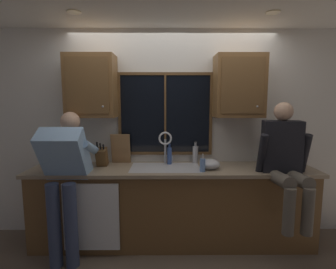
# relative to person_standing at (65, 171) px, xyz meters

# --- Properties ---
(back_wall) EXTENTS (5.62, 0.12, 2.55)m
(back_wall) POSITION_rel_person_standing_xyz_m (1.12, 0.68, 0.31)
(back_wall) COLOR silver
(back_wall) RESTS_ON floor
(ceiling_downlight_left) EXTENTS (0.14, 0.14, 0.01)m
(ceiling_downlight_left) POSITION_rel_person_standing_xyz_m (0.16, 0.02, 1.58)
(ceiling_downlight_left) COLOR #FFEAB2
(ceiling_downlight_right) EXTENTS (0.14, 0.14, 0.01)m
(ceiling_downlight_right) POSITION_rel_person_standing_xyz_m (2.09, 0.02, 1.58)
(ceiling_downlight_right) COLOR #FFEAB2
(window_glass) EXTENTS (1.10, 0.02, 0.95)m
(window_glass) POSITION_rel_person_standing_xyz_m (1.04, 0.61, 0.56)
(window_glass) COLOR black
(window_frame_top) EXTENTS (1.17, 0.02, 0.04)m
(window_frame_top) POSITION_rel_person_standing_xyz_m (1.04, 0.60, 1.05)
(window_frame_top) COLOR brown
(window_frame_bottom) EXTENTS (1.17, 0.02, 0.04)m
(window_frame_bottom) POSITION_rel_person_standing_xyz_m (1.04, 0.60, 0.07)
(window_frame_bottom) COLOR brown
(window_frame_left) EXTENTS (0.03, 0.02, 0.95)m
(window_frame_left) POSITION_rel_person_standing_xyz_m (0.47, 0.60, 0.56)
(window_frame_left) COLOR brown
(window_frame_right) EXTENTS (0.04, 0.02, 0.95)m
(window_frame_right) POSITION_rel_person_standing_xyz_m (1.60, 0.60, 0.56)
(window_frame_right) COLOR brown
(window_mullion_center) EXTENTS (0.02, 0.02, 0.95)m
(window_mullion_center) POSITION_rel_person_standing_xyz_m (1.04, 0.60, 0.56)
(window_mullion_center) COLOR brown
(lower_cabinet_run) EXTENTS (3.22, 0.58, 0.88)m
(lower_cabinet_run) POSITION_rel_person_standing_xyz_m (1.12, 0.33, -0.53)
(lower_cabinet_run) COLOR brown
(lower_cabinet_run) RESTS_ON floor
(countertop) EXTENTS (3.28, 0.62, 0.04)m
(countertop) POSITION_rel_person_standing_xyz_m (1.12, 0.31, -0.07)
(countertop) COLOR gray
(countertop) RESTS_ON lower_cabinet_run
(dishwasher_front) EXTENTS (0.60, 0.02, 0.74)m
(dishwasher_front) POSITION_rel_person_standing_xyz_m (0.24, 0.01, -0.51)
(dishwasher_front) COLOR white
(upper_cabinet_left) EXTENTS (0.56, 0.36, 0.72)m
(upper_cabinet_left) POSITION_rel_person_standing_xyz_m (0.18, 0.45, 0.89)
(upper_cabinet_left) COLOR brown
(upper_cabinet_right) EXTENTS (0.56, 0.36, 0.72)m
(upper_cabinet_right) POSITION_rel_person_standing_xyz_m (1.90, 0.45, 0.89)
(upper_cabinet_right) COLOR brown
(sink) EXTENTS (0.80, 0.46, 0.21)m
(sink) POSITION_rel_person_standing_xyz_m (1.04, 0.32, -0.14)
(sink) COLOR #B7B7BC
(sink) RESTS_ON lower_cabinet_run
(faucet) EXTENTS (0.18, 0.09, 0.40)m
(faucet) POSITION_rel_person_standing_xyz_m (1.04, 0.50, 0.21)
(faucet) COLOR silver
(faucet) RESTS_ON countertop
(person_standing) EXTENTS (0.53, 0.68, 1.57)m
(person_standing) POSITION_rel_person_standing_xyz_m (0.00, 0.00, 0.00)
(person_standing) COLOR #384260
(person_standing) RESTS_ON floor
(person_sitting_on_counter) EXTENTS (0.54, 0.62, 1.26)m
(person_sitting_on_counter) POSITION_rel_person_standing_xyz_m (2.30, 0.05, 0.14)
(person_sitting_on_counter) COLOR #595147
(person_sitting_on_counter) RESTS_ON countertop
(knife_block) EXTENTS (0.12, 0.18, 0.32)m
(knife_block) POSITION_rel_person_standing_xyz_m (0.28, 0.40, 0.06)
(knife_block) COLOR brown
(knife_block) RESTS_ON countertop
(cutting_board) EXTENTS (0.23, 0.10, 0.37)m
(cutting_board) POSITION_rel_person_standing_xyz_m (0.49, 0.53, 0.14)
(cutting_board) COLOR #997047
(cutting_board) RESTS_ON countertop
(mixing_bowl) EXTENTS (0.23, 0.23, 0.12)m
(mixing_bowl) POSITION_rel_person_standing_xyz_m (1.55, 0.27, 0.01)
(mixing_bowl) COLOR #B7B7BC
(mixing_bowl) RESTS_ON countertop
(soap_dispenser) EXTENTS (0.06, 0.07, 0.20)m
(soap_dispenser) POSITION_rel_person_standing_xyz_m (1.45, 0.15, 0.03)
(soap_dispenser) COLOR #668CCC
(soap_dispenser) RESTS_ON countertop
(bottle_green_glass) EXTENTS (0.06, 0.06, 0.27)m
(bottle_green_glass) POSITION_rel_person_standing_xyz_m (1.09, 0.49, 0.06)
(bottle_green_glass) COLOR #334C8C
(bottle_green_glass) RESTS_ON countertop
(bottle_tall_clear) EXTENTS (0.07, 0.07, 0.28)m
(bottle_tall_clear) POSITION_rel_person_standing_xyz_m (1.41, 0.54, 0.07)
(bottle_tall_clear) COLOR #B7B7BC
(bottle_tall_clear) RESTS_ON countertop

